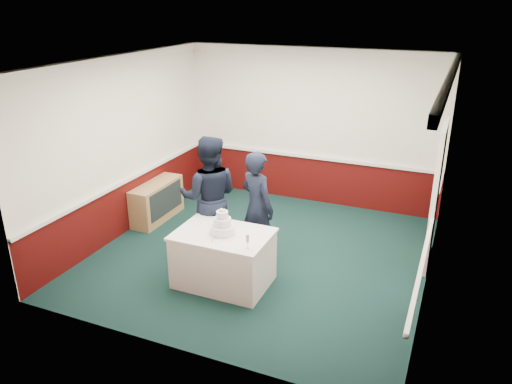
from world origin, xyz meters
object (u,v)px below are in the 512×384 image
at_px(cake_table, 223,258).
at_px(cake_knife, 214,239).
at_px(person_woman, 257,207).
at_px(champagne_flute, 247,239).
at_px(sideboard, 157,201).
at_px(wedding_cake, 222,226).
at_px(person_man, 209,197).

relative_size(cake_table, cake_knife, 6.00).
distance_m(cake_knife, person_woman, 1.06).
height_order(cake_knife, champagne_flute, champagne_flute).
bearing_deg(sideboard, champagne_flute, -34.55).
relative_size(wedding_cake, champagne_flute, 1.78).
distance_m(sideboard, cake_knife, 2.73).
distance_m(champagne_flute, person_woman, 1.17).
relative_size(sideboard, cake_table, 0.91).
bearing_deg(cake_table, person_man, 129.07).
bearing_deg(person_man, cake_table, 107.24).
bearing_deg(cake_table, wedding_cake, 90.00).
distance_m(cake_table, champagne_flute, 0.78).
bearing_deg(champagne_flute, sideboard, 145.45).
bearing_deg(wedding_cake, cake_knife, -98.53).
height_order(wedding_cake, person_woman, person_woman).
bearing_deg(person_man, champagne_flute, 115.43).
relative_size(champagne_flute, person_woman, 0.12).
distance_m(cake_table, wedding_cake, 0.50).
xyz_separation_m(sideboard, person_woman, (2.27, -0.68, 0.53)).
relative_size(wedding_cake, cake_knife, 1.65).
xyz_separation_m(wedding_cake, person_woman, (0.17, 0.84, -0.02)).
xyz_separation_m(sideboard, wedding_cake, (2.11, -1.52, 0.55)).
relative_size(champagne_flute, person_man, 0.11).
height_order(sideboard, person_woman, person_woman).
relative_size(sideboard, wedding_cake, 3.30).
height_order(cake_table, person_man, person_man).
xyz_separation_m(wedding_cake, person_man, (-0.59, 0.73, 0.07)).
distance_m(cake_table, person_woman, 0.98).
height_order(champagne_flute, person_woman, person_woman).
height_order(wedding_cake, cake_knife, wedding_cake).
distance_m(wedding_cake, person_woman, 0.86).
xyz_separation_m(cake_table, cake_knife, (-0.03, -0.20, 0.39)).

